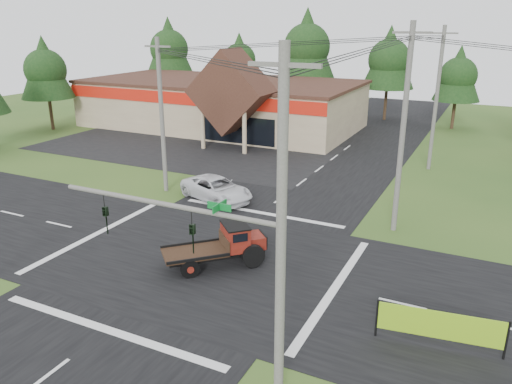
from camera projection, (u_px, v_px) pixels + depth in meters
The scene contains 19 objects.
ground at pixel (203, 258), 25.43m from camera, with size 120.00×120.00×0.00m, color #2C4D1B.
road_ns at pixel (203, 258), 25.43m from camera, with size 12.00×120.00×0.02m, color black.
road_ew at pixel (203, 258), 25.42m from camera, with size 120.00×12.00×0.02m, color black.
parking_apron at pixel (183, 148), 47.39m from camera, with size 28.00×14.00×0.02m, color black.
cvs_building at pixel (222, 102), 56.18m from camera, with size 30.40×18.20×9.19m.
traffic_signal_mast at pixel (230, 264), 15.20m from camera, with size 8.12×0.24×7.00m.
utility_pole_nr at pixel (281, 238), 14.11m from camera, with size 2.00×0.30×11.00m.
utility_pole_nw at pixel (162, 116), 33.80m from camera, with size 2.00×0.30×10.50m.
utility_pole_ne at pixel (403, 130), 26.99m from camera, with size 2.00×0.30×11.50m.
utility_pole_n at pixel (437, 98), 38.94m from camera, with size 2.00×0.30×11.20m.
tree_row_a at pixel (169, 47), 69.27m from camera, with size 6.72×6.72×12.12m.
tree_row_b at pixel (239, 58), 67.25m from camera, with size 5.60×5.60×10.10m.
tree_row_c at pixel (307, 45), 61.59m from camera, with size 7.28×7.28×13.13m.
tree_row_d at pixel (389, 58), 58.72m from camera, with size 6.16×6.16×11.11m.
tree_row_e at pixel (459, 74), 54.14m from camera, with size 5.04×5.04×9.09m.
tree_side_w at pixel (45, 68), 53.55m from camera, with size 5.60×5.60×10.10m.
antique_flatbed_truck at pixel (216, 246), 24.32m from camera, with size 1.92×5.03×2.10m, color #57180C, non-canonical shape.
roadside_banner at pixel (439, 329), 18.22m from camera, with size 4.59×0.13×1.57m, color #7BB017, non-canonical shape.
white_pickup at pixel (217, 189), 33.53m from camera, with size 2.53×5.49×1.52m, color silver.
Camera 1 is at (12.54, -19.42, 11.44)m, focal length 35.00 mm.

